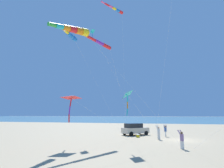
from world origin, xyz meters
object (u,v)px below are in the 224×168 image
Objects in this scene: kite_windsock_rainbow_low_near at (71,36)px; kite_delta_teal_far_right at (127,95)px; parked_car at (135,129)px; kite_windsock_yellow_midlevel at (97,41)px; kite_delta_magenta_far_left at (71,98)px; kite_delta_striped_overhead at (92,32)px; kite_windsock_green_low_center at (75,30)px; cooler_box at (138,136)px; person_child_green_jacket at (159,132)px; kite_windsock_long_streamer_right at (115,9)px; person_child_grey_jacket at (165,130)px; person_adult_flyer at (182,139)px.

kite_delta_teal_far_right is at bearing 68.78° from kite_windsock_rainbow_low_near.
parked_car is 0.31× the size of kite_windsock_yellow_midlevel.
kite_delta_striped_overhead is (-10.47, -1.78, 12.23)m from kite_delta_magenta_far_left.
kite_delta_magenta_far_left is (-0.69, -0.49, -7.32)m from kite_windsock_green_low_center.
kite_delta_teal_far_right is (3.10, 7.99, -8.32)m from kite_windsock_rainbow_low_near.
kite_windsock_rainbow_low_near is 11.94m from kite_delta_teal_far_right.
kite_windsock_rainbow_low_near reaches higher than cooler_box.
kite_delta_striped_overhead is (2.54, -6.62, 16.30)m from parked_car.
kite_delta_striped_overhead is (-2.24, -10.49, 16.25)m from person_child_green_jacket.
kite_delta_striped_overhead is (-4.41, -5.14, -0.91)m from kite_windsock_long_streamer_right.
person_child_green_jacket is at bearing -13.55° from person_child_grey_jacket.
kite_windsock_rainbow_low_near is at bearing -34.86° from parked_car.
person_child_green_jacket is 17.24m from kite_windsock_rainbow_low_near.
person_adult_flyer is at bearing 28.62° from parked_car.
person_child_green_jacket is 0.13× the size of kite_windsock_yellow_midlevel.
parked_car is at bearing 147.50° from kite_windsock_yellow_midlevel.
person_adult_flyer is 6.77m from kite_delta_teal_far_right.
parked_car is 0.31× the size of kite_windsock_rainbow_low_near.
kite_delta_striped_overhead reaches higher than parked_car.
kite_delta_striped_overhead reaches higher than kite_delta_magenta_far_left.
kite_delta_teal_far_right reaches higher than person_adult_flyer.
kite_windsock_long_streamer_right is at bearing 49.32° from kite_delta_striped_overhead.
kite_windsock_yellow_midlevel is (-4.69, -10.48, 12.73)m from person_adult_flyer.
person_child_green_jacket is 12.64m from kite_delta_magenta_far_left.
parked_car reaches higher than person_child_grey_jacket.
kite_delta_teal_far_right reaches higher than cooler_box.
cooler_box is at bearing -65.58° from person_child_grey_jacket.
parked_car reaches higher than person_child_green_jacket.
kite_windsock_green_low_center is (12.64, -9.12, 11.37)m from person_child_grey_jacket.
kite_delta_magenta_far_left is at bearing -28.95° from kite_windsock_long_streamer_right.
parked_car is 13.64m from kite_delta_teal_far_right.
kite_windsock_long_streamer_right is 1.29× the size of kite_windsock_yellow_midlevel.
kite_delta_magenta_far_left is 6.01m from kite_delta_teal_far_right.
parked_car is 2.43× the size of person_adult_flyer.
parked_car is 14.46m from kite_delta_magenta_far_left.
kite_windsock_rainbow_low_near reaches higher than person_child_green_jacket.
person_adult_flyer is 15.69m from kite_windsock_green_low_center.
person_child_grey_jacket is at bearing 163.11° from kite_delta_teal_far_right.
kite_windsock_rainbow_low_near is at bearing -96.98° from person_adult_flyer.
kite_windsock_green_low_center is (6.75, -2.86, -5.81)m from kite_windsock_long_streamer_right.
kite_delta_magenta_far_left is (10.17, -5.69, 4.82)m from cooler_box.
kite_delta_teal_far_right reaches higher than person_child_green_jacket.
kite_delta_magenta_far_left is (6.06, -3.35, -13.13)m from kite_windsock_long_streamer_right.
parked_car is at bearing -163.24° from cooler_box.
parked_car is at bearing 167.92° from kite_windsock_long_streamer_right.
kite_delta_magenta_far_left is (11.95, -9.60, 4.05)m from person_child_grey_jacket.
kite_windsock_rainbow_low_near is 0.75× the size of kite_windsock_long_streamer_right.
kite_windsock_long_streamer_right reaches higher than kite_delta_striped_overhead.
kite_delta_striped_overhead is (-10.36, -7.79, 12.01)m from kite_delta_teal_far_right.
kite_delta_teal_far_right is at bearing 36.96° from kite_delta_striped_overhead.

